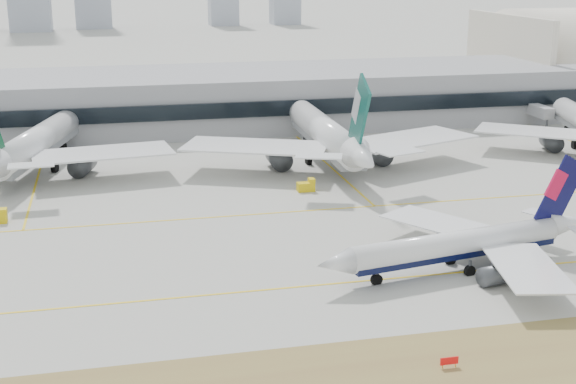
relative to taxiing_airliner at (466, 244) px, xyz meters
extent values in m
plane|color=#A7A59C|center=(-31.55, 3.71, -3.96)|extent=(3000.00, 3000.00, 0.00)
cube|color=brown|center=(-31.55, -28.29, -3.94)|extent=(360.00, 18.00, 0.06)
cube|color=yellow|center=(-31.55, -1.29, -3.93)|extent=(360.00, 0.45, 0.04)
cube|color=yellow|center=(-31.55, 33.71, -3.93)|extent=(360.00, 0.45, 0.04)
cylinder|color=white|center=(-1.77, -0.32, 0.30)|extent=(35.58, 10.22, 3.88)
cube|color=black|center=(-1.77, -0.32, -0.76)|extent=(34.78, 9.52, 1.75)
cone|color=white|center=(-21.87, -4.01, 0.30)|extent=(6.03, 4.79, 3.88)
cone|color=white|center=(19.55, 3.59, 0.79)|extent=(8.45, 5.24, 3.88)
cube|color=white|center=(0.79, 11.08, -0.28)|extent=(17.64, 20.84, 0.23)
cube|color=white|center=(17.19, 8.28, 1.08)|extent=(5.62, 6.42, 0.16)
cylinder|color=#3F4247|center=(-0.52, 7.19, -2.41)|extent=(6.34, 3.93, 2.91)
cube|color=#3F4247|center=(-0.52, 7.19, -1.25)|extent=(2.48, 0.73, 1.36)
cube|color=white|center=(4.67, -10.08, -0.28)|extent=(12.43, 20.49, 0.23)
cylinder|color=#3F4247|center=(2.06, -6.91, -2.41)|extent=(6.34, 3.93, 2.91)
cube|color=#3F4247|center=(2.06, -6.91, -1.25)|extent=(2.48, 0.73, 1.36)
cube|color=#09093B|center=(17.13, 3.14, 6.20)|extent=(9.48, 2.07, 12.14)
cube|color=#C70D3C|center=(16.16, 2.97, 7.51)|extent=(4.33, 1.20, 5.20)
cylinder|color=#3F4247|center=(-15.02, -2.76, -2.80)|extent=(0.47, 0.47, 2.33)
cylinder|color=black|center=(-15.02, -2.76, -3.28)|extent=(1.84, 0.98, 1.75)
cylinder|color=#3F4247|center=(-0.34, -2.63, -2.80)|extent=(0.47, 0.47, 2.33)
cylinder|color=black|center=(-0.34, -2.63, -3.28)|extent=(1.84, 0.98, 1.75)
cylinder|color=#3F4247|center=(-1.25, 2.33, -2.80)|extent=(0.47, 0.47, 2.33)
cylinder|color=black|center=(-1.25, 2.33, -3.28)|extent=(1.84, 0.98, 1.75)
cylinder|color=white|center=(-67.23, 76.37, 2.72)|extent=(17.74, 45.91, 6.07)
cube|color=slate|center=(-67.23, 76.37, 1.05)|extent=(16.62, 44.79, 2.73)
cone|color=white|center=(-60.39, 101.93, 2.72)|extent=(7.68, 8.34, 6.07)
cube|color=white|center=(-53.14, 65.62, 1.81)|extent=(30.56, 16.82, 0.36)
cube|color=white|center=(-66.37, 49.08, 3.93)|extent=(8.72, 4.90, 0.24)
cylinder|color=#3F4247|center=(-57.63, 69.97, -1.53)|extent=(6.38, 8.57, 4.55)
cube|color=#3F4247|center=(-57.63, 69.97, 0.29)|extent=(1.26, 3.20, 2.13)
cylinder|color=#3F4247|center=(-62.72, 93.22, -2.14)|extent=(0.73, 0.73, 3.64)
cylinder|color=black|center=(-62.72, 93.22, -2.90)|extent=(1.73, 2.91, 2.73)
cylinder|color=#3F4247|center=(-71.37, 76.16, -2.14)|extent=(0.73, 0.73, 3.64)
cylinder|color=black|center=(-71.37, 76.16, -2.90)|extent=(1.73, 2.91, 2.73)
cylinder|color=#3F4247|center=(-63.75, 74.12, -2.14)|extent=(0.73, 0.73, 3.64)
cylinder|color=black|center=(-63.75, 74.12, -2.90)|extent=(1.73, 2.91, 2.73)
cylinder|color=white|center=(-2.89, 69.61, 3.17)|extent=(7.34, 49.12, 6.48)
cube|color=slate|center=(-2.89, 69.61, 1.39)|extent=(6.35, 48.13, 2.92)
cone|color=white|center=(-2.39, 97.85, 3.17)|extent=(6.61, 7.60, 6.48)
cone|color=white|center=(-3.42, 39.66, 3.98)|extent=(6.67, 11.00, 6.48)
cube|color=white|center=(14.49, 62.10, 2.20)|extent=(34.17, 24.47, 0.39)
cube|color=white|center=(5.05, 41.55, 4.47)|extent=(10.07, 7.21, 0.26)
cylinder|color=#3F4247|center=(8.71, 65.45, -1.37)|extent=(5.01, 8.25, 4.86)
cube|color=#3F4247|center=(8.71, 65.45, 0.58)|extent=(0.55, 3.41, 2.27)
cube|color=white|center=(-20.52, 62.72, 2.20)|extent=(34.22, 25.29, 0.39)
cube|color=white|center=(-11.81, 41.85, 4.47)|extent=(10.13, 7.46, 0.26)
cylinder|color=#3F4247|center=(-14.63, 65.86, -1.37)|extent=(5.01, 8.25, 4.86)
cube|color=#3F4247|center=(-14.63, 65.86, 0.58)|extent=(0.55, 3.41, 2.27)
cube|color=#125047|center=(-3.36, 43.06, 11.68)|extent=(0.82, 13.57, 17.39)
cube|color=#B5B8C0|center=(-3.33, 44.42, 13.57)|extent=(0.82, 6.12, 7.44)
cylinder|color=#3F4247|center=(-2.56, 88.23, -2.02)|extent=(0.78, 0.78, 3.89)
cylinder|color=black|center=(-2.56, 88.23, -2.83)|extent=(1.19, 2.94, 2.92)
cylinder|color=#3F4247|center=(-7.13, 68.32, -2.02)|extent=(0.78, 0.78, 3.89)
cylinder|color=black|center=(-7.13, 68.32, -2.83)|extent=(1.19, 2.94, 2.92)
cylinder|color=#3F4247|center=(1.30, 68.17, -2.02)|extent=(0.78, 0.78, 3.89)
cylinder|color=black|center=(1.30, 68.17, -2.83)|extent=(1.19, 2.94, 2.92)
cone|color=white|center=(71.15, 92.99, 2.27)|extent=(7.06, 7.71, 5.66)
cube|color=white|center=(48.90, 66.58, 1.42)|extent=(29.33, 26.02, 0.34)
cylinder|color=#3F4247|center=(54.53, 68.11, -1.70)|extent=(5.83, 7.94, 4.25)
cube|color=#3F4247|center=(54.53, 68.11, 0.00)|extent=(1.12, 2.99, 1.98)
cylinder|color=#3F4247|center=(69.14, 84.82, -2.26)|extent=(0.68, 0.68, 3.40)
cylinder|color=black|center=(69.14, 84.82, -2.97)|extent=(1.57, 2.71, 2.55)
cylinder|color=#3F4247|center=(61.39, 68.75, -2.26)|extent=(0.68, 0.68, 3.40)
cylinder|color=black|center=(61.39, 68.75, -2.97)|extent=(1.57, 2.71, 2.55)
cube|color=gray|center=(-31.55, 118.71, 3.54)|extent=(280.00, 42.00, 15.00)
cube|color=black|center=(-31.55, 97.21, 3.99)|extent=(280.00, 1.20, 4.00)
cube|color=silver|center=(78.45, 138.71, 10.14)|extent=(2.00, 57.00, 27.90)
cube|color=red|center=(-14.95, -28.29, -3.06)|extent=(2.20, 0.15, 0.90)
cylinder|color=orange|center=(-15.75, -28.29, -3.71)|extent=(0.10, 0.10, 0.50)
cylinder|color=orange|center=(-14.15, -28.29, -3.71)|extent=(0.10, 0.10, 0.50)
cube|color=#DEBD0B|center=(-13.20, 46.69, -3.06)|extent=(3.50, 2.00, 1.80)
cube|color=#DEBD0B|center=(-12.00, 46.69, -1.86)|extent=(1.20, 1.80, 1.00)
cylinder|color=black|center=(-14.40, 45.89, -3.61)|extent=(0.70, 0.30, 0.70)
cylinder|color=black|center=(-14.40, 47.49, -3.61)|extent=(0.70, 0.30, 0.70)
cylinder|color=black|center=(-12.00, 45.89, -3.61)|extent=(0.70, 0.30, 0.70)
cylinder|color=black|center=(-12.00, 47.49, -3.61)|extent=(0.70, 0.30, 0.70)
cube|color=#DEBD0B|center=(-70.89, 39.18, -1.86)|extent=(1.20, 1.80, 1.00)
cylinder|color=black|center=(-70.89, 38.38, -3.61)|extent=(0.70, 0.30, 0.70)
cylinder|color=black|center=(-70.89, 39.98, -3.61)|extent=(0.70, 0.30, 0.70)
camera|label=1|loc=(-51.63, -105.24, 41.44)|focal=50.00mm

